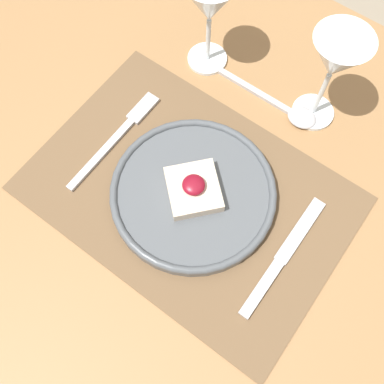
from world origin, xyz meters
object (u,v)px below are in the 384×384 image
(dinner_plate, at_px, (192,194))
(wine_glass_far, at_px, (210,5))
(fork, at_px, (120,133))
(wine_glass_near, at_px, (335,62))
(spoon, at_px, (289,110))
(knife, at_px, (278,264))

(dinner_plate, xyz_separation_m, wine_glass_far, (-0.14, 0.23, 0.11))
(fork, distance_m, wine_glass_near, 0.35)
(fork, relative_size, spoon, 1.09)
(dinner_plate, xyz_separation_m, spoon, (0.04, 0.22, -0.01))
(knife, bearing_deg, spoon, 120.84)
(spoon, height_order, wine_glass_near, wine_glass_near)
(dinner_plate, relative_size, wine_glass_far, 1.49)
(spoon, distance_m, wine_glass_near, 0.13)
(fork, relative_size, wine_glass_far, 1.24)
(spoon, xyz_separation_m, wine_glass_far, (-0.17, 0.01, 0.12))
(knife, distance_m, spoon, 0.27)
(wine_glass_near, distance_m, wine_glass_far, 0.21)
(wine_glass_near, height_order, wine_glass_far, wine_glass_near)
(knife, height_order, wine_glass_far, wine_glass_far)
(fork, bearing_deg, dinner_plate, -5.14)
(knife, relative_size, wine_glass_far, 1.24)
(spoon, xyz_separation_m, wine_glass_near, (0.03, 0.02, 0.13))
(knife, relative_size, spoon, 1.09)
(spoon, bearing_deg, knife, -62.88)
(fork, distance_m, spoon, 0.29)
(wine_glass_near, xyz_separation_m, wine_glass_far, (-0.21, -0.01, -0.01))
(spoon, bearing_deg, wine_glass_near, 32.58)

